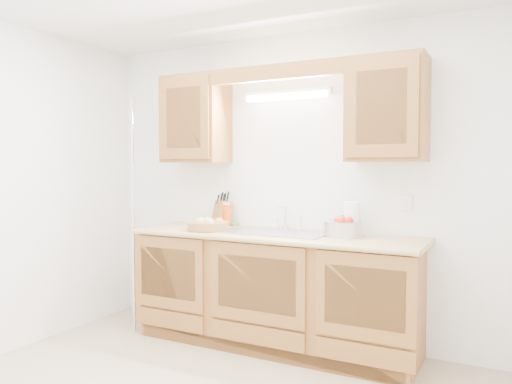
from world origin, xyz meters
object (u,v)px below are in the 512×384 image
Objects in this scene: paper_towel at (352,219)px; apple_bowl at (344,228)px; fruit_basket at (208,225)px; knife_block at (222,213)px.

paper_towel reaches higher than apple_bowl.
fruit_basket is at bearing -171.44° from apple_bowl.
paper_towel reaches higher than knife_block.
fruit_basket is 1.10m from apple_bowl.
knife_block reaches higher than fruit_basket.
knife_block is at bearing 175.41° from paper_towel.
paper_towel is at bearing 42.34° from apple_bowl.
knife_block is 1.15m from apple_bowl.
apple_bowl is at bearing -137.66° from paper_towel.
paper_towel is (1.13, 0.21, 0.08)m from fruit_basket.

